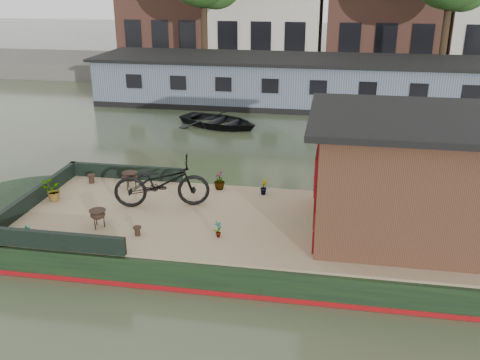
% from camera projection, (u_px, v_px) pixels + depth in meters
% --- Properties ---
extents(ground, '(120.00, 120.00, 0.00)m').
position_uv_depth(ground, '(294.00, 251.00, 11.47)').
color(ground, '#2D3823').
rests_on(ground, ground).
extents(houseboat_hull, '(14.01, 4.02, 0.60)m').
position_uv_depth(houseboat_hull, '(233.00, 234.00, 11.59)').
color(houseboat_hull, black).
rests_on(houseboat_hull, ground).
extents(houseboat_deck, '(11.80, 3.80, 0.05)m').
position_uv_depth(houseboat_deck, '(295.00, 224.00, 11.25)').
color(houseboat_deck, '#95785C').
rests_on(houseboat_deck, houseboat_hull).
extents(bow_bulwark, '(3.00, 4.00, 0.35)m').
position_uv_depth(bow_bulwark, '(70.00, 199.00, 12.00)').
color(bow_bulwark, black).
rests_on(bow_bulwark, houseboat_deck).
extents(cabin, '(4.00, 3.50, 2.42)m').
position_uv_depth(cabin, '(409.00, 175.00, 10.45)').
color(cabin, '#332214').
rests_on(cabin, houseboat_deck).
extents(bicycle, '(2.24, 1.26, 1.12)m').
position_uv_depth(bicycle, '(162.00, 183.00, 11.91)').
color(bicycle, black).
rests_on(bicycle, houseboat_deck).
extents(potted_plant_a, '(0.20, 0.22, 0.34)m').
position_uv_depth(potted_plant_a, '(218.00, 229.00, 10.59)').
color(potted_plant_a, brown).
rests_on(potted_plant_a, houseboat_deck).
extents(potted_plant_b, '(0.18, 0.21, 0.35)m').
position_uv_depth(potted_plant_b, '(263.00, 187.00, 12.69)').
color(potted_plant_b, brown).
rests_on(potted_plant_b, houseboat_deck).
extents(potted_plant_c, '(0.58, 0.58, 0.49)m').
position_uv_depth(potted_plant_c, '(53.00, 191.00, 12.28)').
color(potted_plant_c, '#B55D34').
rests_on(potted_plant_c, houseboat_deck).
extents(potted_plant_d, '(0.34, 0.34, 0.46)m').
position_uv_depth(potted_plant_d, '(219.00, 180.00, 12.96)').
color(potted_plant_d, brown).
rests_on(potted_plant_d, houseboat_deck).
extents(potted_plant_e, '(0.20, 0.19, 0.31)m').
position_uv_depth(potted_plant_e, '(27.00, 233.00, 10.45)').
color(potted_plant_e, brown).
rests_on(potted_plant_e, houseboat_deck).
extents(brazier_front, '(0.38, 0.38, 0.39)m').
position_uv_depth(brazier_front, '(98.00, 219.00, 11.00)').
color(brazier_front, black).
rests_on(brazier_front, houseboat_deck).
extents(brazier_rear, '(0.40, 0.40, 0.43)m').
position_uv_depth(brazier_rear, '(130.00, 181.00, 12.98)').
color(brazier_rear, black).
rests_on(brazier_rear, houseboat_deck).
extents(bollard_port, '(0.20, 0.20, 0.22)m').
position_uv_depth(bollard_port, '(91.00, 179.00, 13.39)').
color(bollard_port, black).
rests_on(bollard_port, houseboat_deck).
extents(bollard_stbd, '(0.16, 0.16, 0.19)m').
position_uv_depth(bollard_stbd, '(137.00, 231.00, 10.69)').
color(bollard_stbd, black).
rests_on(bollard_stbd, houseboat_deck).
extents(dinghy, '(3.91, 3.39, 0.68)m').
position_uv_depth(dinghy, '(219.00, 118.00, 20.82)').
color(dinghy, black).
rests_on(dinghy, ground).
extents(far_houseboat, '(20.40, 4.40, 2.11)m').
position_uv_depth(far_houseboat, '(320.00, 84.00, 24.00)').
color(far_houseboat, slate).
rests_on(far_houseboat, ground).
extents(quay, '(60.00, 6.00, 0.90)m').
position_uv_depth(quay, '(323.00, 72.00, 30.16)').
color(quay, '#47443F').
rests_on(quay, ground).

